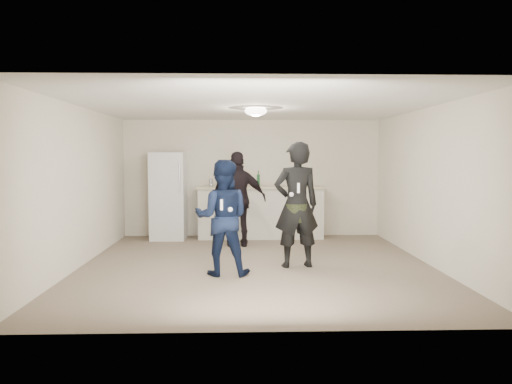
{
  "coord_description": "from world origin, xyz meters",
  "views": [
    {
      "loc": [
        -0.25,
        -7.78,
        1.72
      ],
      "look_at": [
        0.0,
        0.2,
        1.15
      ],
      "focal_mm": 35.0,
      "sensor_mm": 36.0,
      "label": 1
    }
  ],
  "objects_px": {
    "counter": "(261,213)",
    "man": "(222,218)",
    "woman": "(296,205)",
    "shaker": "(211,183)",
    "fridge": "(168,196)",
    "spectator": "(238,199)"
  },
  "relations": [
    {
      "from": "spectator",
      "to": "counter",
      "type": "bearing_deg",
      "value": -117.23
    },
    {
      "from": "counter",
      "to": "shaker",
      "type": "distance_m",
      "value": 1.23
    },
    {
      "from": "woman",
      "to": "spectator",
      "type": "xyz_separation_m",
      "value": [
        -0.91,
        1.81,
        -0.06
      ]
    },
    {
      "from": "counter",
      "to": "man",
      "type": "height_order",
      "value": "man"
    },
    {
      "from": "counter",
      "to": "shaker",
      "type": "height_order",
      "value": "shaker"
    },
    {
      "from": "fridge",
      "to": "shaker",
      "type": "height_order",
      "value": "fridge"
    },
    {
      "from": "man",
      "to": "woman",
      "type": "bearing_deg",
      "value": -153.5
    },
    {
      "from": "fridge",
      "to": "woman",
      "type": "xyz_separation_m",
      "value": [
        2.36,
        -2.72,
        0.07
      ]
    },
    {
      "from": "counter",
      "to": "spectator",
      "type": "distance_m",
      "value": 1.14
    },
    {
      "from": "man",
      "to": "spectator",
      "type": "xyz_separation_m",
      "value": [
        0.22,
        2.29,
        0.07
      ]
    },
    {
      "from": "fridge",
      "to": "shaker",
      "type": "bearing_deg",
      "value": 3.45
    },
    {
      "from": "shaker",
      "to": "man",
      "type": "height_order",
      "value": "man"
    },
    {
      "from": "shaker",
      "to": "man",
      "type": "xyz_separation_m",
      "value": [
        0.35,
        -3.25,
        -0.34
      ]
    },
    {
      "from": "woman",
      "to": "man",
      "type": "bearing_deg",
      "value": 13.35
    },
    {
      "from": "shaker",
      "to": "woman",
      "type": "xyz_separation_m",
      "value": [
        1.48,
        -2.77,
        -0.2
      ]
    },
    {
      "from": "shaker",
      "to": "man",
      "type": "relative_size",
      "value": 0.1
    },
    {
      "from": "counter",
      "to": "spectator",
      "type": "bearing_deg",
      "value": -115.71
    },
    {
      "from": "counter",
      "to": "man",
      "type": "distance_m",
      "value": 3.35
    },
    {
      "from": "fridge",
      "to": "man",
      "type": "height_order",
      "value": "fridge"
    },
    {
      "from": "shaker",
      "to": "spectator",
      "type": "distance_m",
      "value": 1.15
    },
    {
      "from": "spectator",
      "to": "woman",
      "type": "bearing_deg",
      "value": 115.12
    },
    {
      "from": "fridge",
      "to": "spectator",
      "type": "distance_m",
      "value": 1.71
    }
  ]
}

